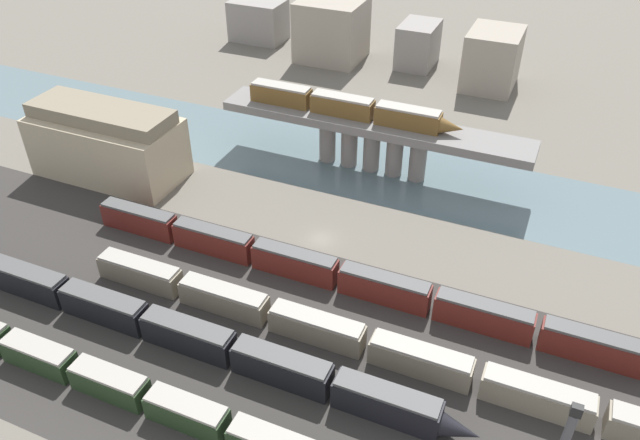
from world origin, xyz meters
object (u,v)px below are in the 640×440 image
object	(u,v)px
train_yard_near	(119,386)
warehouse_building	(107,143)
train_on_bridge	(350,107)
train_yard_outer	(347,278)
train_yard_far	(379,347)
train_yard_mid	(113,310)

from	to	relation	value
train_yard_near	warehouse_building	bearing A→B (deg)	129.24
train_on_bridge	train_yard_outer	distance (m)	35.88
train_on_bridge	warehouse_building	world-z (taller)	train_on_bridge
train_yard_far	train_yard_outer	xyz separation A→B (m)	(-8.31, 10.30, 0.24)
train_on_bridge	warehouse_building	xyz separation A→B (m)	(-38.16, -19.94, -5.33)
train_yard_mid	train_yard_far	world-z (taller)	train_yard_mid
train_yard_far	warehouse_building	distance (m)	63.05
train_yard_near	warehouse_building	size ratio (longest dim) A/B	2.10
train_yard_far	warehouse_building	xyz separation A→B (m)	(-58.63, 22.76, 4.43)
train_yard_near	train_yard_far	size ratio (longest dim) A/B	0.65
train_on_bridge	train_yard_outer	size ratio (longest dim) A/B	0.46
train_on_bridge	train_yard_near	xyz separation A→B (m)	(-5.27, -60.20, -9.88)
train_on_bridge	train_yard_outer	xyz separation A→B (m)	(12.17, -32.39, -9.52)
train_on_bridge	warehouse_building	size ratio (longest dim) A/B	1.49
train_yard_mid	warehouse_building	distance (m)	39.36
train_yard_near	train_yard_outer	distance (m)	32.83
train_yard_near	train_yard_far	distance (m)	31.13
train_yard_mid	warehouse_building	bearing A→B (deg)	128.67
train_yard_near	train_yard_far	world-z (taller)	train_yard_far
train_on_bridge	train_yard_near	distance (m)	61.23
train_on_bridge	train_yard_outer	bearing A→B (deg)	-69.41
train_yard_outer	train_yard_mid	bearing A→B (deg)	-145.02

